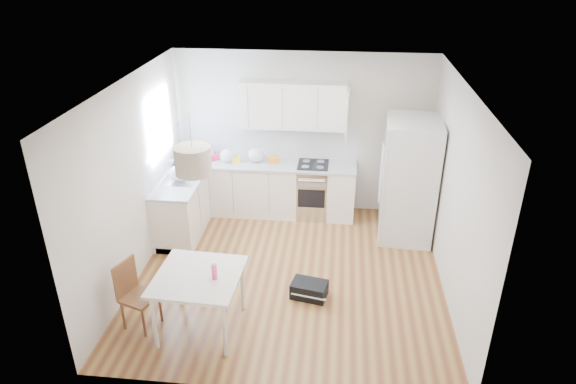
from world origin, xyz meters
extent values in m
plane|color=brown|center=(0.00, 0.00, 0.00)|extent=(4.20, 4.20, 0.00)
plane|color=white|center=(0.00, 0.00, 2.70)|extent=(4.20, 4.20, 0.00)
plane|color=beige|center=(0.00, 2.10, 1.35)|extent=(4.20, 0.00, 4.20)
plane|color=beige|center=(-2.10, 0.00, 1.35)|extent=(0.00, 4.20, 4.20)
plane|color=beige|center=(2.10, 0.00, 1.35)|extent=(0.00, 4.20, 4.20)
cube|color=#BFE0F9|center=(-2.09, 1.15, 1.75)|extent=(0.02, 1.00, 1.00)
cube|color=white|center=(-0.60, 1.80, 0.44)|extent=(3.00, 0.60, 0.88)
cube|color=white|center=(-1.80, 1.20, 0.44)|extent=(0.60, 1.80, 0.88)
cube|color=#B9BBBE|center=(-0.60, 1.80, 0.90)|extent=(3.02, 0.64, 0.04)
cube|color=#B9BBBE|center=(-1.80, 1.20, 0.90)|extent=(0.64, 1.82, 0.04)
cube|color=white|center=(-0.60, 2.09, 1.21)|extent=(3.00, 0.01, 0.58)
cube|color=white|center=(-2.09, 1.20, 1.21)|extent=(0.01, 1.80, 0.58)
cube|color=white|center=(-0.15, 1.94, 1.88)|extent=(1.70, 0.32, 0.75)
cube|color=beige|center=(-0.94, -1.21, 0.75)|extent=(1.02, 1.02, 0.04)
cylinder|color=white|center=(-1.37, -1.60, 0.36)|extent=(0.05, 0.05, 0.73)
cylinder|color=white|center=(-0.55, -1.65, 0.36)|extent=(0.05, 0.05, 0.73)
cylinder|color=white|center=(-1.33, -0.78, 0.36)|extent=(0.05, 0.05, 0.73)
cylinder|color=white|center=(-0.51, -0.83, 0.36)|extent=(0.05, 0.05, 0.73)
cylinder|color=#F5448A|center=(-0.73, -1.26, 0.88)|extent=(0.08, 0.08, 0.22)
cube|color=black|center=(0.31, -0.47, 0.11)|extent=(0.51, 0.39, 0.21)
cylinder|color=#B7A48C|center=(-0.90, -1.16, 2.18)|extent=(0.47, 0.47, 0.30)
ellipsoid|color=white|center=(-1.59, 1.86, 1.03)|extent=(0.25, 0.21, 0.22)
ellipsoid|color=white|center=(-1.22, 1.77, 1.03)|extent=(0.25, 0.21, 0.23)
ellipsoid|color=white|center=(-0.75, 1.82, 1.04)|extent=(0.28, 0.23, 0.25)
ellipsoid|color=white|center=(-1.73, 1.34, 1.02)|extent=(0.21, 0.18, 0.19)
ellipsoid|color=white|center=(-1.80, 0.95, 1.05)|extent=(0.28, 0.24, 0.26)
cube|color=orange|center=(-0.46, 1.83, 0.97)|extent=(0.18, 0.14, 0.11)
cube|color=yellow|center=(-1.08, 1.78, 0.97)|extent=(0.16, 0.11, 0.10)
cube|color=#DA1B45|center=(-1.46, 1.84, 0.97)|extent=(0.17, 0.16, 0.10)
camera|label=1|loc=(0.61, -5.95, 4.24)|focal=32.00mm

